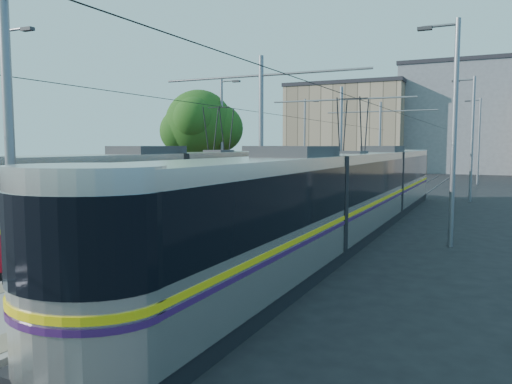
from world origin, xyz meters
The scene contains 13 objects.
ground centered at (0.00, 0.00, 0.00)m, with size 160.00×160.00×0.00m, color black.
platform centered at (0.00, 17.00, 0.15)m, with size 4.00×50.00×0.30m, color gray.
tactile_strip_left centered at (-1.45, 17.00, 0.30)m, with size 0.70×50.00×0.01m, color gray.
tactile_strip_right centered at (1.45, 17.00, 0.30)m, with size 0.70×50.00×0.01m, color gray.
rails centered at (0.00, 17.00, 0.02)m, with size 8.71×70.00×0.03m.
tram_left centered at (-3.60, 10.76, 1.71)m, with size 2.43×28.32×5.50m.
tram_right centered at (3.60, 9.03, 1.86)m, with size 2.43×31.35×5.50m.
catenary centered at (0.00, 14.15, 4.52)m, with size 9.20×70.00×7.00m.
street_lamps centered at (0.00, 21.00, 4.18)m, with size 15.18×38.22×8.00m.
shelter centered at (0.99, 14.86, 1.48)m, with size 0.97×1.18×2.25m.
tree centered at (-9.10, 18.42, 4.99)m, with size 5.08×4.70×7.39m.
building_left centered at (-10.00, 60.00, 6.14)m, with size 16.32×12.24×12.27m.
building_centre centered at (6.00, 64.00, 7.33)m, with size 18.36×14.28×14.64m.
Camera 1 is at (8.78, -10.94, 3.61)m, focal length 35.00 mm.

